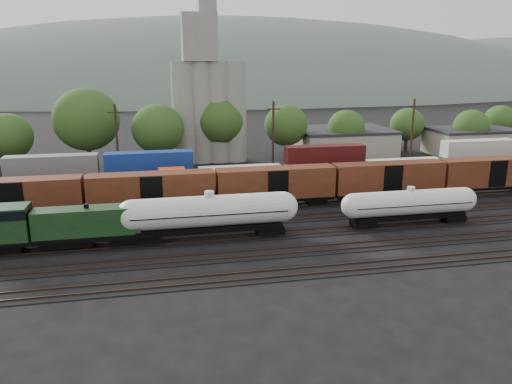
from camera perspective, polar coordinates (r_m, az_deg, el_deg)
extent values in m
plane|color=black|center=(57.94, -4.57, -3.64)|extent=(600.00, 600.00, 0.00)
cube|color=black|center=(44.11, -2.11, -9.74)|extent=(180.00, 3.20, 0.08)
cube|color=#382319|center=(43.43, -1.96, -10.04)|extent=(180.00, 0.08, 0.16)
cube|color=#382319|center=(44.72, -2.27, -9.27)|extent=(180.00, 0.08, 0.16)
cube|color=black|center=(48.64, -3.10, -7.31)|extent=(180.00, 3.20, 0.08)
cube|color=#382319|center=(47.95, -2.97, -7.54)|extent=(180.00, 0.08, 0.16)
cube|color=#382319|center=(49.27, -3.22, -6.91)|extent=(180.00, 0.08, 0.16)
cube|color=black|center=(53.25, -3.90, -5.29)|extent=(180.00, 3.20, 0.08)
cube|color=#382319|center=(52.56, -3.80, -5.48)|extent=(180.00, 0.08, 0.16)
cube|color=#382319|center=(53.89, -4.01, -4.95)|extent=(180.00, 0.08, 0.16)
cube|color=black|center=(57.93, -4.57, -3.60)|extent=(180.00, 3.20, 0.08)
cube|color=#382319|center=(57.23, -4.49, -3.75)|extent=(180.00, 0.08, 0.16)
cube|color=#382319|center=(58.58, -4.66, -3.30)|extent=(180.00, 0.08, 0.16)
cube|color=black|center=(62.66, -5.14, -2.16)|extent=(180.00, 3.20, 0.08)
cube|color=#382319|center=(61.95, -5.07, -2.28)|extent=(180.00, 0.08, 0.16)
cube|color=#382319|center=(63.32, -5.22, -1.90)|extent=(180.00, 0.08, 0.16)
cube|color=black|center=(67.42, -5.63, -0.92)|extent=(180.00, 3.20, 0.08)
cube|color=#382319|center=(66.72, -5.57, -1.02)|extent=(180.00, 0.08, 0.16)
cube|color=#382319|center=(68.09, -5.70, -0.69)|extent=(180.00, 0.08, 0.16)
cube|color=black|center=(72.22, -6.06, 0.15)|extent=(180.00, 3.20, 0.08)
cube|color=#382319|center=(71.51, -6.00, 0.07)|extent=(180.00, 0.08, 0.16)
cube|color=#382319|center=(72.89, -6.11, 0.36)|extent=(180.00, 0.08, 0.16)
cube|color=black|center=(53.20, -20.75, -4.85)|extent=(17.09, 2.92, 0.40)
cube|color=black|center=(53.35, -20.70, -5.31)|extent=(5.03, 2.21, 0.80)
cube|color=#153316|center=(52.41, -18.70, -3.16)|extent=(10.26, 2.41, 2.71)
cube|color=#153316|center=(53.75, -26.33, -3.17)|extent=(3.62, 2.92, 3.32)
cube|color=black|center=(53.45, -26.46, -2.09)|extent=(3.72, 3.02, 0.90)
cylinder|color=black|center=(51.97, -18.83, -1.58)|extent=(0.50, 0.50, 0.50)
cube|color=black|center=(54.61, -26.37, -5.69)|extent=(2.61, 2.01, 0.70)
cube|color=black|center=(52.77, -14.80, -5.27)|extent=(2.61, 2.01, 0.70)
cylinder|color=silver|center=(52.11, -5.32, -2.16)|extent=(15.71, 3.24, 3.24)
sphere|color=silver|center=(51.92, -13.97, -2.63)|extent=(3.24, 3.24, 3.24)
sphere|color=silver|center=(53.47, 3.08, -1.67)|extent=(3.24, 3.24, 3.24)
cylinder|color=silver|center=(51.60, -5.37, -0.21)|extent=(1.00, 1.00, 0.56)
cube|color=black|center=(52.11, -5.32, -2.16)|extent=(16.07, 3.39, 0.09)
cube|color=black|center=(52.67, -5.27, -4.02)|extent=(15.17, 2.45, 0.56)
cube|color=black|center=(52.65, -12.25, -5.09)|extent=(2.90, 2.23, 0.78)
cube|color=black|center=(53.90, 1.56, -4.26)|extent=(2.90, 2.23, 0.78)
cylinder|color=silver|center=(59.00, 17.18, -1.14)|extent=(13.54, 2.79, 2.79)
sphere|color=silver|center=(56.11, 11.09, -1.56)|extent=(2.79, 2.79, 2.79)
sphere|color=silver|center=(62.48, 22.64, -0.75)|extent=(2.79, 2.79, 2.79)
cylinder|color=silver|center=(58.59, 17.30, 0.35)|extent=(0.87, 0.87, 0.48)
cube|color=black|center=(59.00, 17.18, -1.14)|extent=(13.85, 2.92, 0.08)
cube|color=black|center=(59.43, 17.07, -2.57)|extent=(13.08, 2.12, 0.48)
cube|color=black|center=(57.21, 12.13, -3.51)|extent=(2.50, 1.92, 0.67)
cube|color=black|center=(62.38, 21.51, -2.69)|extent=(2.50, 1.92, 0.67)
cube|color=black|center=(67.16, -5.18, 0.09)|extent=(16.95, 2.73, 0.38)
cube|color=black|center=(67.27, -5.17, -0.26)|extent=(4.71, 2.07, 0.75)
cube|color=#D54112|center=(67.04, -3.48, 1.38)|extent=(10.17, 2.26, 2.54)
cube|color=#D54112|center=(66.39, -9.58, 1.31)|extent=(3.39, 2.73, 3.11)
cube|color=black|center=(66.17, -9.61, 2.14)|extent=(3.48, 2.82, 0.85)
cube|color=#D54112|center=(66.53, -11.59, 0.61)|extent=(1.51, 2.26, 1.69)
cylinder|color=black|center=(66.72, -3.50, 2.56)|extent=(0.47, 0.47, 0.47)
cube|color=black|center=(66.97, -9.78, -0.66)|extent=(2.45, 1.88, 0.66)
cube|color=black|center=(68.10, -0.63, -0.17)|extent=(2.45, 1.88, 0.66)
cube|color=black|center=(64.04, -25.65, -2.16)|extent=(15.00, 2.60, 0.40)
cube|color=#4F2313|center=(63.51, -25.86, -0.35)|extent=(15.00, 2.90, 3.80)
cube|color=black|center=(61.99, -11.74, -1.49)|extent=(15.00, 2.60, 0.40)
cube|color=#4F2313|center=(61.44, -11.85, 0.39)|extent=(15.00, 2.90, 3.80)
cube|color=black|center=(63.71, 2.23, -0.73)|extent=(15.00, 2.60, 0.40)
cube|color=#4F2313|center=(63.17, 2.25, 1.11)|extent=(15.00, 2.90, 3.80)
cube|color=black|center=(68.91, 14.76, 0.00)|extent=(15.00, 2.60, 0.40)
cube|color=#4F2313|center=(68.41, 14.88, 1.70)|extent=(15.00, 2.90, 3.80)
cube|color=black|center=(76.90, 25.13, 0.60)|extent=(15.00, 2.60, 0.40)
cube|color=#4F2313|center=(76.45, 25.30, 2.12)|extent=(15.00, 2.90, 3.80)
cube|color=black|center=(72.11, -6.07, 0.51)|extent=(160.00, 2.60, 0.60)
cube|color=silver|center=(72.73, -22.10, 0.89)|extent=(12.00, 2.40, 2.60)
cube|color=slate|center=(72.19, -22.31, 2.89)|extent=(12.00, 2.40, 2.60)
cube|color=maroon|center=(71.44, -11.98, 1.44)|extent=(12.00, 2.40, 2.60)
cube|color=navy|center=(70.88, -12.10, 3.48)|extent=(12.00, 2.40, 2.60)
cube|color=silver|center=(72.41, -1.81, 1.95)|extent=(12.00, 2.40, 2.60)
cube|color=#C34814|center=(75.58, 7.80, 2.38)|extent=(12.00, 2.40, 2.60)
cube|color=#44100F|center=(75.05, 7.87, 4.31)|extent=(12.00, 2.40, 2.60)
cube|color=beige|center=(80.67, 16.43, 2.70)|extent=(12.00, 2.40, 2.60)
cube|color=navy|center=(87.36, 23.89, 2.93)|extent=(12.00, 2.40, 2.60)
cube|color=beige|center=(86.91, 24.07, 4.61)|extent=(12.00, 2.40, 2.60)
cylinder|color=gray|center=(91.17, -8.18, 8.93)|extent=(4.40, 4.40, 18.00)
cylinder|color=gray|center=(91.40, -6.28, 9.01)|extent=(4.40, 4.40, 18.00)
cylinder|color=gray|center=(91.73, -4.39, 9.07)|extent=(4.40, 4.40, 18.00)
cylinder|color=gray|center=(92.15, -2.51, 9.13)|extent=(4.40, 4.40, 18.00)
cube|color=gray|center=(90.97, -6.52, 17.17)|extent=(6.00, 5.00, 8.00)
cube|color=gray|center=(91.44, -5.62, 20.33)|extent=(3.00, 3.00, 4.00)
cube|color=#9E937F|center=(100.75, 9.85, 5.59)|extent=(18.00, 14.00, 4.60)
cube|color=#232326|center=(100.37, 9.92, 7.02)|extent=(18.36, 14.28, 0.50)
cube|color=#9E937F|center=(108.16, 23.33, 5.22)|extent=(16.00, 10.00, 4.60)
cube|color=#232326|center=(107.80, 23.47, 6.55)|extent=(16.32, 10.20, 0.50)
cylinder|color=black|center=(90.60, -26.16, 2.65)|extent=(0.70, 0.70, 2.89)
ellipsoid|color=#33541F|center=(89.81, -26.52, 5.67)|extent=(7.85, 7.85, 7.44)
cylinder|color=black|center=(88.68, -18.46, 3.56)|extent=(0.70, 0.70, 4.00)
ellipsoid|color=#33541F|center=(87.67, -18.82, 7.86)|extent=(10.86, 10.86, 10.29)
cylinder|color=black|center=(86.83, -10.97, 3.57)|extent=(0.70, 0.70, 3.22)
ellipsoid|color=#33541F|center=(85.94, -11.15, 7.10)|extent=(8.75, 8.75, 8.29)
cylinder|color=black|center=(93.25, -4.16, 4.64)|extent=(0.70, 0.70, 3.40)
ellipsoid|color=#33541F|center=(92.39, -4.23, 8.13)|extent=(9.23, 9.23, 8.75)
cylinder|color=black|center=(94.23, 3.39, 4.63)|extent=(0.70, 0.70, 2.97)
ellipsoid|color=#33541F|center=(93.46, 3.44, 7.64)|extent=(8.05, 8.05, 7.63)
cylinder|color=black|center=(97.91, 10.14, 4.71)|extent=(0.70, 0.70, 2.61)
ellipsoid|color=#33541F|center=(97.24, 10.26, 7.25)|extent=(7.08, 7.08, 6.71)
cylinder|color=black|center=(107.06, 16.72, 5.16)|extent=(0.70, 0.70, 2.52)
ellipsoid|color=#33541F|center=(106.46, 16.90, 7.41)|extent=(6.85, 6.85, 6.49)
cylinder|color=black|center=(107.80, 23.14, 4.65)|extent=(0.70, 0.70, 2.54)
ellipsoid|color=#33541F|center=(107.20, 23.38, 6.89)|extent=(6.89, 6.89, 6.53)
cylinder|color=black|center=(119.22, 25.90, 5.25)|extent=(0.70, 0.70, 2.56)
ellipsoid|color=#33541F|center=(118.67, 26.14, 7.29)|extent=(6.95, 6.95, 6.58)
cylinder|color=black|center=(77.73, -15.57, 5.25)|extent=(0.36, 0.36, 12.00)
cube|color=black|center=(77.10, -15.82, 8.76)|extent=(2.20, 0.18, 0.18)
cylinder|color=black|center=(79.70, 1.98, 6.02)|extent=(0.36, 0.36, 12.00)
cube|color=black|center=(79.08, 2.01, 9.46)|extent=(2.20, 0.18, 0.18)
cylinder|color=black|center=(88.39, 17.38, 6.24)|extent=(0.36, 0.36, 12.00)
cube|color=black|center=(87.84, 17.63, 9.34)|extent=(2.20, 0.18, 0.18)
ellipsoid|color=#59665B|center=(320.59, -3.17, 7.68)|extent=(520.00, 286.00, 130.00)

